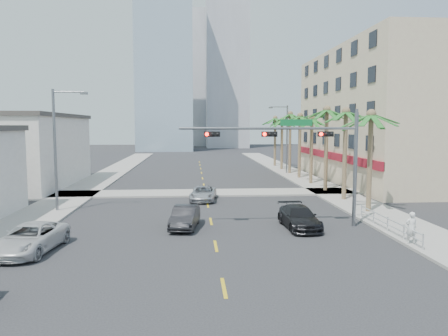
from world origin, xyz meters
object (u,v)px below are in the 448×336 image
(traffic_signal_mast, at_px, (305,147))
(car_parked_far, at_px, (30,238))
(car_lane_center, at_px, (203,193))
(pedestrian, at_px, (411,228))
(car_lane_left, at_px, (185,217))
(car_lane_right, at_px, (299,217))

(traffic_signal_mast, relative_size, car_parked_far, 2.17)
(car_lane_center, distance_m, pedestrian, 18.31)
(car_lane_left, bearing_deg, car_lane_center, 89.89)
(traffic_signal_mast, relative_size, pedestrian, 6.54)
(car_lane_left, distance_m, car_lane_center, 9.95)
(car_lane_right, bearing_deg, traffic_signal_mast, 28.79)
(car_parked_far, bearing_deg, pedestrian, 6.18)
(car_parked_far, distance_m, car_lane_center, 17.17)
(pedestrian, bearing_deg, car_lane_center, -55.01)
(car_lane_left, height_order, car_lane_center, car_lane_left)
(car_lane_center, bearing_deg, car_lane_left, -91.62)
(car_parked_far, distance_m, car_lane_left, 9.04)
(traffic_signal_mast, xyz_separation_m, pedestrian, (4.52, -4.71, -4.06))
(car_lane_center, bearing_deg, car_parked_far, -115.61)
(car_lane_right, xyz_separation_m, pedestrian, (4.90, -4.47, 0.32))
(car_parked_far, xyz_separation_m, car_lane_left, (7.71, 4.71, -0.03))
(pedestrian, bearing_deg, traffic_signal_mast, -46.64)
(traffic_signal_mast, bearing_deg, car_parked_far, -163.96)
(car_parked_far, distance_m, pedestrian, 19.71)
(traffic_signal_mast, height_order, pedestrian, traffic_signal_mast)
(traffic_signal_mast, relative_size, car_lane_left, 2.68)
(car_lane_left, height_order, pedestrian, pedestrian)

